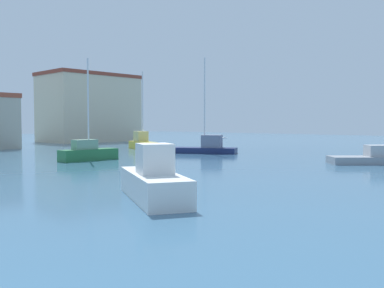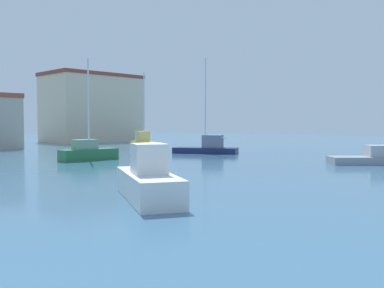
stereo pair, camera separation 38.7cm
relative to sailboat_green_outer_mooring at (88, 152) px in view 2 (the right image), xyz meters
name	(u,v)px [view 2 (the right image)]	position (x,y,z in m)	size (l,w,h in m)	color
water	(67,166)	(-3.17, -2.52, -0.63)	(160.00, 160.00, 0.00)	#38607F
sailboat_green_outer_mooring	(88,152)	(0.00, 0.00, 0.00)	(4.44, 1.33, 7.50)	#28703D
sailboat_yellow_far_right	(144,142)	(11.58, 7.79, 0.07)	(2.84, 4.99, 8.12)	gold
motorboat_white_distant_north	(148,181)	(-7.28, -15.70, 0.04)	(3.77, 5.27, 2.04)	white
sailboat_navy_distant_east	(208,147)	(11.60, -1.36, -0.03)	(4.49, 5.96, 8.64)	#19234C
harbor_office	(92,108)	(17.91, 27.61, 4.34)	(13.36, 8.38, 9.91)	beige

